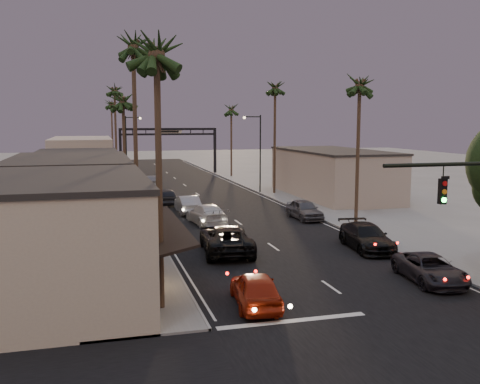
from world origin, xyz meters
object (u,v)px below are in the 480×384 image
palm_far (111,102)px  oncoming_silver (188,204)px  palm_lb (133,41)px  curbside_black (366,237)px  palm_ld (114,88)px  palm_lc (123,97)px  streetlight_right (258,147)px  curbside_near (430,269)px  palm_rc (231,107)px  oncoming_pickup (226,239)px  streetlight_left (128,144)px  palm_la (156,44)px  arch (169,139)px  oncoming_red (256,289)px  palm_ra (360,80)px  palm_rb (275,84)px

palm_far → oncoming_silver: 46.01m
palm_lb → curbside_black: bearing=-20.1°
palm_ld → palm_lc: bearing=-90.0°
palm_lb → palm_far: 56.03m
streetlight_right → curbside_near: size_ratio=1.78×
palm_far → palm_lc: bearing=-90.4°
palm_rc → oncoming_pickup: size_ratio=1.90×
streetlight_left → palm_lb: (-1.68, -36.00, 8.06)m
palm_lb → oncoming_silver: (5.33, 11.52, -12.57)m
palm_lb → curbside_black: (14.21, -5.21, -12.56)m
palm_lb → oncoming_pickup: palm_lb is taller
streetlight_left → oncoming_silver: streetlight_left is taller
palm_la → oncoming_silver: 27.25m
arch → oncoming_pickup: (-3.41, -51.76, -4.64)m
oncoming_pickup → curbside_near: oncoming_pickup is taller
arch → oncoming_red: bearing=-94.1°
streetlight_left → palm_far: palm_far is taller
arch → streetlight_right: 25.94m
arch → streetlight_right: size_ratio=1.69×
streetlight_right → palm_far: bearing=114.8°
palm_ld → curbside_near: palm_ld is taller
palm_ra → palm_rb: (0.00, 20.00, 0.97)m
palm_lc → curbside_black: size_ratio=2.15×
streetlight_right → arch: bearing=105.5°
palm_ra → palm_far: bearing=107.4°
palm_la → palm_far: same height
palm_la → oncoming_red: (4.14, -0.62, -10.65)m
palm_lb → arch: bearing=79.8°
palm_ld → curbside_near: (13.91, -45.50, -11.71)m
palm_lc → oncoming_pickup: size_ratio=1.90×
palm_ra → palm_far: (-16.90, 54.00, 0.00)m
arch → palm_la: size_ratio=1.15×
oncoming_pickup → oncoming_red: bearing=90.0°
palm_rb → oncoming_red: size_ratio=3.05×
palm_rc → oncoming_pickup: 48.27m
arch → palm_rb: bearing=-71.7°
streetlight_left → palm_ra: size_ratio=0.68×
streetlight_right → palm_ld: bearing=147.2°
curbside_near → palm_la: bearing=-170.6°
palm_far → curbside_near: size_ratio=2.60×
streetlight_right → palm_ld: (-15.52, 10.00, 7.09)m
arch → palm_lc: 35.41m
streetlight_right → streetlight_left: 18.99m
palm_lb → oncoming_pickup: 14.05m
palm_lc → oncoming_red: 29.56m
palm_rc → palm_far: bearing=140.4°
palm_la → palm_ld: (-0.00, 46.00, 0.97)m
palm_ld → palm_ra: size_ratio=1.08×
arch → palm_rc: bearing=-34.9°
streetlight_left → palm_far: 20.96m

